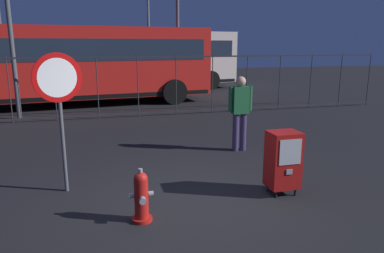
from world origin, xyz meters
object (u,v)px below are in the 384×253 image
Objects in this scene: newspaper_box_primary at (283,160)px; stop_sign at (59,94)px; fire_hydrant at (141,197)px; bus_far at (136,57)px; bus_near at (74,61)px; street_light_near_right at (148,8)px; pedestrian at (240,109)px.

newspaper_box_primary is 3.64m from stop_sign.
fire_hydrant is 0.73× the size of newspaper_box_primary.
stop_sign is 13.31m from bus_far.
bus_far is (1.57, 14.39, 1.36)m from fire_hydrant.
street_light_near_right reaches higher than bus_near.
bus_near is 7.63m from street_light_near_right.
newspaper_box_primary is 14.11m from bus_far.
stop_sign is 1.34× the size of pedestrian.
newspaper_box_primary is at bearing -76.43° from bus_near.
fire_hydrant is at bearing -132.56° from pedestrian.
bus_near reaches higher than pedestrian.
bus_near is (-1.27, 10.34, 1.36)m from fire_hydrant.
bus_far is at bearing 83.79° from fire_hydrant.
bus_near is (-3.82, 7.56, 0.76)m from pedestrian.
bus_far reaches higher than pedestrian.
street_light_near_right reaches higher than bus_far.
street_light_near_right is at bearing 55.38° from bus_far.
pedestrian is 11.68m from bus_far.
bus_near reaches higher than fire_hydrant.
bus_far is at bearing 92.95° from newspaper_box_primary.
pedestrian is at bearing -69.22° from bus_near.
bus_far reaches higher than newspaper_box_primary.
bus_far is (-0.72, 14.04, 1.14)m from newspaper_box_primary.
newspaper_box_primary is 16.48m from street_light_near_right.
bus_near is at bearing 91.31° from stop_sign.
street_light_near_right reaches higher than fire_hydrant.
bus_far is 1.43× the size of street_light_near_right.
bus_near reaches higher than newspaper_box_primary.
newspaper_box_primary is 0.14× the size of street_light_near_right.
fire_hydrant is at bearing -89.04° from bus_near.
pedestrian is 14.03m from street_light_near_right.
street_light_near_right is (1.00, 2.00, 2.63)m from bus_far.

